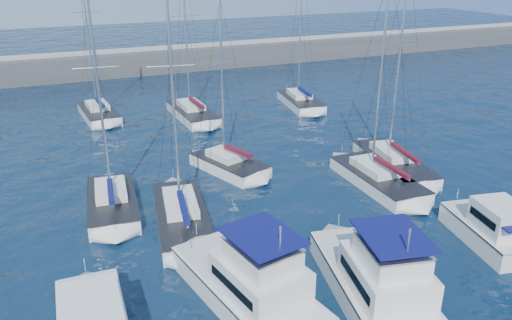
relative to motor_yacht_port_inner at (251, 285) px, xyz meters
name	(u,v)px	position (x,y,z in m)	size (l,w,h in m)	color
ground	(327,256)	(5.45, 2.19, -1.13)	(220.00, 220.00, 0.00)	black
breakwater	(141,65)	(5.45, 54.19, -0.08)	(160.00, 6.00, 4.45)	#424244
motor_yacht_port_inner	(251,285)	(0.00, 0.00, 0.00)	(5.27, 9.68, 4.69)	silver
motor_yacht_stbd_inner	(378,283)	(5.58, -2.23, 0.00)	(5.50, 9.80, 4.69)	silver
motor_yacht_stbd_outer	(492,230)	(14.78, -0.39, -0.19)	(3.88, 6.47, 3.20)	silver
sailboat_mid_a	(112,203)	(-4.65, 12.50, -0.60)	(3.80, 7.82, 14.83)	silver
sailboat_mid_b	(182,217)	(-0.96, 8.87, -0.61)	(4.43, 9.33, 15.59)	silver
sailboat_mid_c	(229,164)	(4.63, 15.55, -0.61)	(4.98, 7.09, 13.13)	silver
sailboat_mid_d	(378,178)	(13.64, 8.85, -0.61)	(3.28, 8.43, 15.14)	silver
sailboat_mid_e	(393,163)	(16.57, 10.84, -0.61)	(4.52, 9.22, 15.62)	silver
sailboat_back_a	(99,113)	(-2.93, 33.61, -0.57)	(3.64, 7.55, 16.87)	silver
sailboat_back_b	(192,113)	(5.94, 29.95, -0.60)	(3.55, 8.64, 16.23)	silver
sailboat_back_c	(300,101)	(18.24, 29.51, -0.59)	(4.17, 8.32, 16.13)	silver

